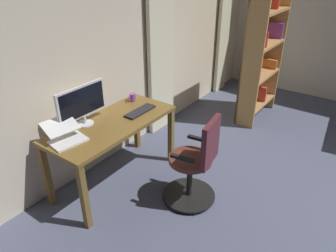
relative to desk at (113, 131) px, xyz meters
The scene contains 10 objects.
back_room_partition 1.27m from the desk, 152.26° to the right, with size 6.23×0.10×2.85m, color beige.
curtain_left_panel 3.32m from the desk, behind, with size 0.36×0.06×2.62m, color beige.
curtain_right_panel 1.55m from the desk, 165.12° to the right, with size 0.53×0.06×2.62m, color beige.
desk is the anchor object (origin of this frame).
office_chair 0.96m from the desk, 104.14° to the left, with size 0.56×0.56×0.98m.
computer_monitor 0.44m from the desk, 46.28° to the right, with size 0.60×0.18×0.42m.
computer_keyboard 0.39m from the desk, 166.50° to the left, with size 0.41×0.13×0.02m, color #232328.
laptop 0.55m from the desk, 10.01° to the right, with size 0.37×0.39×0.17m.
mug_coffee 0.59m from the desk, 160.78° to the right, with size 0.12×0.08×0.09m.
bookshelf 2.62m from the desk, 166.57° to the left, with size 0.93×0.30×1.89m.
Camera 1 is at (2.92, -0.57, 2.30)m, focal length 33.37 mm.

